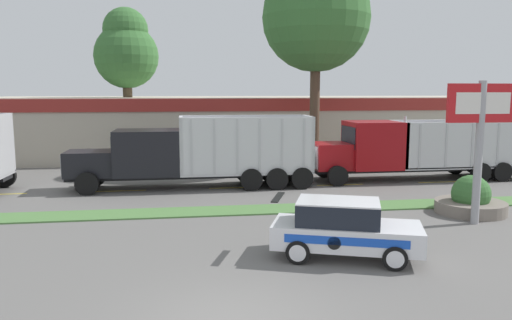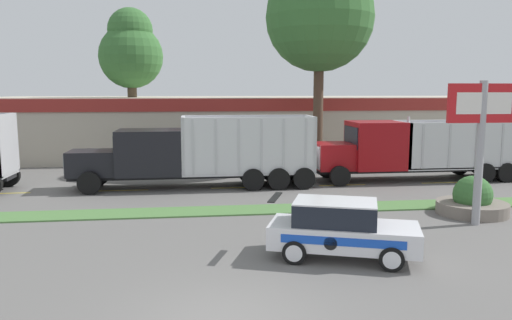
{
  "view_description": "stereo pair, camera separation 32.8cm",
  "coord_description": "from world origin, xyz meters",
  "px_view_note": "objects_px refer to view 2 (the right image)",
  "views": [
    {
      "loc": [
        -0.87,
        -9.67,
        4.7
      ],
      "look_at": [
        1.82,
        8.88,
        2.1
      ],
      "focal_mm": 35.0,
      "sensor_mm": 36.0,
      "label": 1
    },
    {
      "loc": [
        -0.54,
        -9.72,
        4.7
      ],
      "look_at": [
        1.82,
        8.88,
        2.1
      ],
      "focal_mm": 35.0,
      "sensor_mm": 36.0,
      "label": 2
    }
  ],
  "objects_px": {
    "dump_truck_lead": "(401,151)",
    "stone_planter": "(472,202)",
    "dump_truck_trail": "(178,156)",
    "rally_car": "(341,229)",
    "store_sign_post": "(482,124)"
  },
  "relations": [
    {
      "from": "dump_truck_lead",
      "to": "stone_planter",
      "type": "bearing_deg",
      "value": -92.25
    },
    {
      "from": "dump_truck_trail",
      "to": "rally_car",
      "type": "height_order",
      "value": "dump_truck_trail"
    },
    {
      "from": "rally_car",
      "to": "store_sign_post",
      "type": "xyz_separation_m",
      "value": [
        5.81,
        2.85,
        2.72
      ]
    },
    {
      "from": "dump_truck_lead",
      "to": "stone_planter",
      "type": "xyz_separation_m",
      "value": [
        -0.29,
        -7.36,
        -1.08
      ]
    },
    {
      "from": "dump_truck_trail",
      "to": "stone_planter",
      "type": "distance_m",
      "value": 13.27
    },
    {
      "from": "dump_truck_lead",
      "to": "rally_car",
      "type": "height_order",
      "value": "dump_truck_lead"
    },
    {
      "from": "store_sign_post",
      "to": "stone_planter",
      "type": "xyz_separation_m",
      "value": [
        0.7,
        1.44,
        -3.08
      ]
    },
    {
      "from": "dump_truck_lead",
      "to": "store_sign_post",
      "type": "bearing_deg",
      "value": -96.42
    },
    {
      "from": "dump_truck_trail",
      "to": "stone_planter",
      "type": "bearing_deg",
      "value": -30.72
    },
    {
      "from": "rally_car",
      "to": "dump_truck_lead",
      "type": "bearing_deg",
      "value": 59.75
    },
    {
      "from": "store_sign_post",
      "to": "stone_planter",
      "type": "relative_size",
      "value": 1.9
    },
    {
      "from": "dump_truck_lead",
      "to": "store_sign_post",
      "type": "height_order",
      "value": "store_sign_post"
    },
    {
      "from": "stone_planter",
      "to": "dump_truck_lead",
      "type": "bearing_deg",
      "value": 87.75
    },
    {
      "from": "dump_truck_trail",
      "to": "store_sign_post",
      "type": "relative_size",
      "value": 2.33
    },
    {
      "from": "rally_car",
      "to": "stone_planter",
      "type": "xyz_separation_m",
      "value": [
        6.51,
        4.3,
        -0.36
      ]
    }
  ]
}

